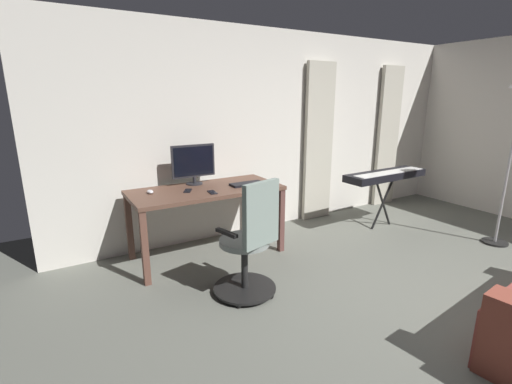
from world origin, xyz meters
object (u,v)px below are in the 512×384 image
(desk, at_px, (206,196))
(computer_keyboard, at_px, (247,184))
(computer_mouse, at_px, (150,192))
(cell_phone_face_up, at_px, (212,192))
(office_chair, at_px, (250,245))
(computer_monitor, at_px, (193,163))
(piano_keyboard, at_px, (386,176))
(cell_phone_by_monitor, at_px, (188,191))

(desk, bearing_deg, computer_keyboard, 168.71)
(computer_mouse, bearing_deg, cell_phone_face_up, 151.81)
(office_chair, distance_m, computer_monitor, 1.33)
(computer_keyboard, height_order, computer_mouse, computer_mouse)
(computer_monitor, relative_size, cell_phone_face_up, 3.39)
(computer_keyboard, bearing_deg, piano_keyboard, 171.69)
(office_chair, relative_size, computer_keyboard, 2.85)
(computer_keyboard, distance_m, piano_keyboard, 1.93)
(office_chair, bearing_deg, cell_phone_by_monitor, 86.53)
(computer_monitor, distance_m, computer_mouse, 0.59)
(computer_monitor, distance_m, cell_phone_by_monitor, 0.39)
(computer_keyboard, relative_size, piano_keyboard, 0.30)
(office_chair, relative_size, piano_keyboard, 0.85)
(computer_keyboard, bearing_deg, cell_phone_face_up, 13.75)
(cell_phone_by_monitor, bearing_deg, computer_monitor, -93.78)
(office_chair, relative_size, cell_phone_face_up, 7.30)
(computer_keyboard, xyz_separation_m, piano_keyboard, (-1.91, 0.28, -0.07))
(computer_keyboard, distance_m, computer_mouse, 1.03)
(cell_phone_by_monitor, bearing_deg, piano_keyboard, -157.96)
(computer_keyboard, height_order, piano_keyboard, computer_keyboard)
(desk, xyz_separation_m, cell_phone_face_up, (0.02, 0.20, 0.10))
(office_chair, xyz_separation_m, computer_keyboard, (-0.47, -0.88, 0.30))
(computer_monitor, bearing_deg, cell_phone_by_monitor, 56.38)
(office_chair, height_order, computer_mouse, office_chair)
(computer_keyboard, distance_m, cell_phone_by_monitor, 0.66)
(computer_monitor, bearing_deg, office_chair, 90.77)
(cell_phone_face_up, bearing_deg, office_chair, 95.62)
(office_chair, distance_m, cell_phone_by_monitor, 1.02)
(desk, bearing_deg, cell_phone_by_monitor, 4.58)
(computer_keyboard, bearing_deg, computer_mouse, -10.08)
(desk, distance_m, piano_keyboard, 2.39)
(computer_monitor, height_order, cell_phone_by_monitor, computer_monitor)
(office_chair, height_order, cell_phone_face_up, office_chair)
(desk, distance_m, computer_mouse, 0.58)
(cell_phone_by_monitor, bearing_deg, cell_phone_face_up, 165.57)
(computer_monitor, distance_m, piano_keyboard, 2.49)
(desk, distance_m, cell_phone_face_up, 0.22)
(computer_mouse, xyz_separation_m, cell_phone_face_up, (-0.55, 0.29, -0.01))
(cell_phone_face_up, height_order, cell_phone_by_monitor, same)
(office_chair, relative_size, computer_mouse, 10.52)
(computer_monitor, distance_m, cell_phone_face_up, 0.51)
(computer_mouse, relative_size, cell_phone_face_up, 0.69)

